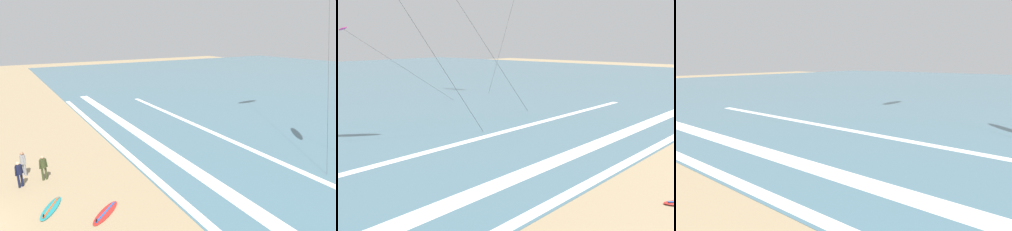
% 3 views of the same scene
% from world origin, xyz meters
% --- Properties ---
extents(wave_foam_shoreline, '(46.25, 0.51, 0.01)m').
position_xyz_m(wave_foam_shoreline, '(-1.55, 10.31, 0.01)').
color(wave_foam_shoreline, white).
rests_on(wave_foam_shoreline, ocean_surface).
extents(wave_foam_mid_break, '(55.02, 1.01, 0.01)m').
position_xyz_m(wave_foam_mid_break, '(0.76, 12.99, 0.01)').
color(wave_foam_mid_break, white).
rests_on(wave_foam_mid_break, ocean_surface).
extents(wave_foam_outer_break, '(42.48, 0.54, 0.01)m').
position_xyz_m(wave_foam_outer_break, '(-0.06, 18.83, 0.01)').
color(wave_foam_outer_break, white).
rests_on(wave_foam_outer_break, ocean_surface).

